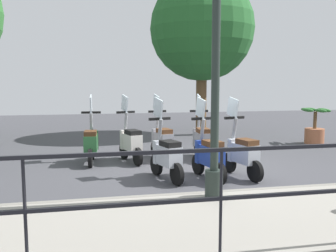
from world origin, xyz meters
TOP-DOWN VIEW (x-y plane):
  - ground_plane at (0.00, 0.00)m, footprint 28.00×28.00m
  - promenade_walkway at (-3.15, 0.00)m, footprint 2.20×20.00m
  - fence_railing at (-4.20, -0.00)m, footprint 0.04×16.03m
  - lamp_post_near at (-2.40, 0.35)m, footprint 0.26×0.90m
  - tree_distant at (4.85, -1.62)m, footprint 3.50×3.50m
  - potted_palm at (2.39, -4.39)m, footprint 1.06×0.66m
  - scooter_near_0 at (-0.87, -0.73)m, footprint 1.21×0.51m
  - scooter_near_1 at (-0.90, -0.05)m, footprint 1.22×0.49m
  - scooter_near_2 at (-0.78, 0.73)m, footprint 1.20×0.53m
  - scooter_far_0 at (0.88, -0.44)m, footprint 1.23×0.44m
  - scooter_far_1 at (0.97, 0.49)m, footprint 1.22×0.49m
  - scooter_far_2 at (0.90, 1.23)m, footprint 1.20×0.54m
  - scooter_far_3 at (0.96, 2.11)m, footprint 1.23×0.44m

SIDE VIEW (x-z plane):
  - ground_plane at x=0.00m, z-range 0.00..0.00m
  - promenade_walkway at x=-3.15m, z-range 0.00..0.15m
  - potted_palm at x=2.39m, z-range -0.08..0.97m
  - scooter_near_0 at x=-0.87m, z-range -0.29..1.25m
  - scooter_near_1 at x=-0.90m, z-range -0.29..1.25m
  - scooter_near_2 at x=-0.78m, z-range -0.29..1.25m
  - scooter_far_0 at x=0.88m, z-range -0.29..1.25m
  - scooter_far_1 at x=0.97m, z-range -0.29..1.25m
  - scooter_far_2 at x=0.90m, z-range -0.29..1.25m
  - scooter_far_3 at x=0.96m, z-range -0.29..1.25m
  - fence_railing at x=-4.20m, z-range 0.38..1.44m
  - lamp_post_near at x=-2.40m, z-range -0.09..3.83m
  - tree_distant at x=4.85m, z-range 0.91..6.26m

